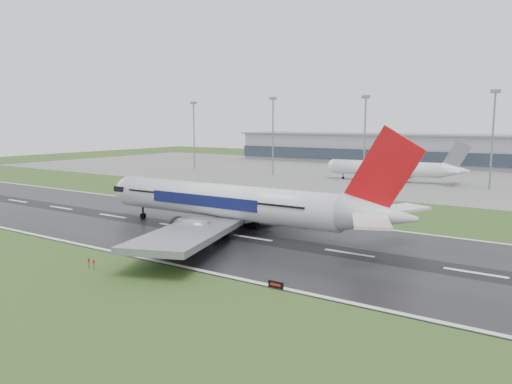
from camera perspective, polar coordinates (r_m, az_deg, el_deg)
The scene contains 11 objects.
ground at distance 96.36m, azimuth -0.44°, elevation -5.29°, with size 520.00×520.00×0.00m, color #2B481A.
runway at distance 96.35m, azimuth -0.44°, elevation -5.26°, with size 400.00×45.00×0.10m, color black.
apron at distance 210.28m, azimuth 19.26°, elevation 1.53°, with size 400.00×130.00×0.08m, color slate.
terminal at distance 267.98m, azimuth 22.66°, elevation 4.27°, with size 240.00×36.00×15.00m, color gray.
main_airliner at distance 98.82m, azimuth -1.73°, elevation 1.15°, with size 69.61×66.30×20.55m, color silver, non-canonical shape.
parked_airliner at distance 191.93m, azimuth 15.24°, elevation 3.45°, with size 52.70×49.06×15.45m, color white, non-canonical shape.
runway_sign at distance 68.15m, azimuth 2.27°, elevation -10.53°, with size 2.30×0.26×1.04m, color black, non-canonical shape.
floodmast_0 at distance 235.41m, azimuth -7.07°, elevation 6.23°, with size 0.64×0.64×30.08m, color gray.
floodmast_1 at distance 209.48m, azimuth 1.94°, elevation 6.20°, with size 0.64×0.64×31.05m, color gray.
floodmast_2 at distance 191.12m, azimuth 12.27°, elevation 5.78°, with size 0.64×0.64×30.60m, color gray.
floodmast_3 at distance 179.51m, azimuth 25.32°, elevation 5.15°, with size 0.64×0.64×31.16m, color gray.
Camera 1 is at (53.17, -77.24, 22.21)m, focal length 35.12 mm.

